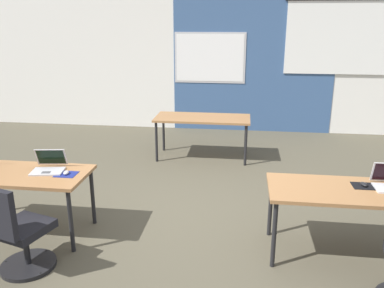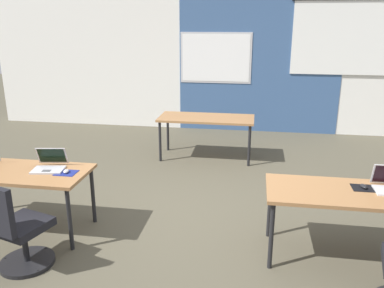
{
  "view_description": "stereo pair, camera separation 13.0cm",
  "coord_description": "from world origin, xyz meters",
  "views": [
    {
      "loc": [
        0.67,
        -4.29,
        2.28
      ],
      "look_at": [
        0.11,
        0.02,
        0.92
      ],
      "focal_mm": 37.05,
      "sensor_mm": 36.0,
      "label": 1
    },
    {
      "loc": [
        0.8,
        -4.27,
        2.28
      ],
      "look_at": [
        0.11,
        0.02,
        0.92
      ],
      "focal_mm": 37.05,
      "sensor_mm": 36.0,
      "label": 2
    }
  ],
  "objects": [
    {
      "name": "ground_plane",
      "position": [
        0.0,
        0.0,
        0.0
      ],
      "size": [
        24.0,
        24.0,
        0.0
      ],
      "color": "#4C4738"
    },
    {
      "name": "back_wall_assembly",
      "position": [
        0.05,
        4.2,
        1.41
      ],
      "size": [
        10.0,
        0.27,
        2.8
      ],
      "color": "silver",
      "rests_on": "ground"
    },
    {
      "name": "desk_near_left",
      "position": [
        -1.75,
        -0.6,
        0.66
      ],
      "size": [
        1.6,
        0.7,
        0.72
      ],
      "color": "olive",
      "rests_on": "ground"
    },
    {
      "name": "desk_near_right",
      "position": [
        1.75,
        -0.6,
        0.66
      ],
      "size": [
        1.6,
        0.7,
        0.72
      ],
      "color": "olive",
      "rests_on": "ground"
    },
    {
      "name": "desk_far_center",
      "position": [
        0.0,
        2.2,
        0.66
      ],
      "size": [
        1.6,
        0.7,
        0.72
      ],
      "color": "olive",
      "rests_on": "ground"
    },
    {
      "name": "mousepad_near_right_end",
      "position": [
        1.88,
        -0.5,
        0.72
      ],
      "size": [
        0.22,
        0.19,
        0.0
      ],
      "color": "black",
      "rests_on": "desk_near_right"
    },
    {
      "name": "mouse_near_right_end",
      "position": [
        1.88,
        -0.5,
        0.74
      ],
      "size": [
        0.08,
        0.11,
        0.03
      ],
      "color": "black",
      "rests_on": "mousepad_near_right_end"
    },
    {
      "name": "laptop_near_left_inner",
      "position": [
        -1.4,
        -0.5,
        0.77
      ],
      "size": [
        0.38,
        0.37,
        0.22
      ],
      "rotation": [
        0.0,
        0.0,
        0.16
      ],
      "color": "#B7B7BC",
      "rests_on": "desk_near_left"
    },
    {
      "name": "mousepad_near_left_inner",
      "position": [
        -1.16,
        -0.59,
        0.72
      ],
      "size": [
        0.22,
        0.19,
        0.0
      ],
      "color": "navy",
      "rests_on": "desk_near_left"
    },
    {
      "name": "mouse_near_left_inner",
      "position": [
        -1.16,
        -0.59,
        0.74
      ],
      "size": [
        0.08,
        0.11,
        0.03
      ],
      "color": "#B2B2B7",
      "rests_on": "mousepad_near_left_inner"
    },
    {
      "name": "chair_near_left_inner",
      "position": [
        -1.35,
        -1.28,
        0.38
      ],
      "size": [
        0.55,
        0.6,
        0.92
      ],
      "rotation": [
        0.0,
        0.0,
        2.85
      ],
      "color": "black",
      "rests_on": "ground"
    }
  ]
}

